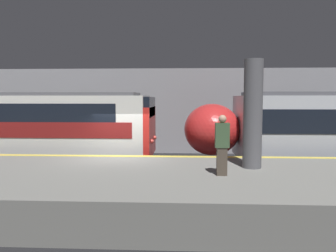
# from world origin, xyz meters

# --- Properties ---
(ground_plane) EXTENTS (120.00, 120.00, 0.00)m
(ground_plane) POSITION_xyz_m (0.00, 0.00, 0.00)
(ground_plane) COLOR black
(platform) EXTENTS (40.00, 5.43, 1.02)m
(platform) POSITION_xyz_m (0.00, -2.71, 0.50)
(platform) COLOR slate
(platform) RESTS_ON ground
(station_rear_barrier) EXTENTS (50.00, 0.15, 4.78)m
(station_rear_barrier) POSITION_xyz_m (0.00, 6.60, 2.39)
(station_rear_barrier) COLOR #939399
(station_rear_barrier) RESTS_ON ground
(support_pillar_near) EXTENTS (0.57, 0.57, 3.28)m
(support_pillar_near) POSITION_xyz_m (4.48, -1.91, 2.65)
(support_pillar_near) COLOR #56565B
(support_pillar_near) RESTS_ON platform
(person_waiting) EXTENTS (0.38, 0.24, 1.67)m
(person_waiting) POSITION_xyz_m (3.45, -2.97, 1.89)
(person_waiting) COLOR #473D33
(person_waiting) RESTS_ON platform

